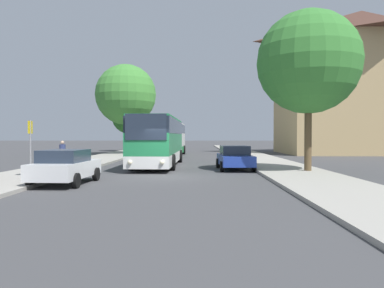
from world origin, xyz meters
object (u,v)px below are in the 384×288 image
bus_middle (171,138)px  bus_front (159,140)px  bus_stop_sign (30,142)px  pedestrian_waiting_far (63,155)px  parked_car_right_near (235,157)px  tree_left_near (129,117)px  parked_car_left_curb (65,166)px  tree_right_near (309,62)px  tree_left_far (126,95)px

bus_middle → bus_front: bearing=-88.3°
bus_stop_sign → pedestrian_waiting_far: size_ratio=1.63×
parked_car_right_near → pedestrian_waiting_far: bearing=5.1°
pedestrian_waiting_far → tree_left_near: 29.12m
parked_car_left_curb → tree_right_near: bearing=24.9°
bus_middle → parked_car_left_curb: (-2.91, -23.63, -1.07)m
tree_left_near → tree_left_far: 9.93m
bus_front → tree_left_far: size_ratio=1.20×
tree_left_near → pedestrian_waiting_far: bearing=-87.3°
bus_front → tree_right_near: size_ratio=1.31×
parked_car_right_near → bus_stop_sign: 11.79m
tree_right_near → pedestrian_waiting_far: bearing=176.3°
bus_middle → parked_car_right_near: bearing=-71.4°
bus_front → tree_left_near: (-6.66, 24.72, 2.92)m
tree_right_near → tree_left_far: bearing=125.1°
tree_left_near → tree_right_near: bearing=-62.3°
tree_left_far → tree_right_near: (14.16, -20.14, -0.43)m
bus_stop_sign → parked_car_left_curb: bearing=-33.4°
parked_car_right_near → bus_middle: bearing=-74.5°
tree_right_near → parked_car_left_curb: bearing=-157.6°
bus_front → parked_car_right_near: bearing=-28.5°
parked_car_right_near → bus_front: bearing=-31.4°
tree_right_near → parked_car_right_near: bearing=150.6°
parked_car_right_near → tree_left_near: 30.22m
bus_middle → tree_left_near: (-6.54, 11.09, 2.86)m
bus_front → parked_car_left_curb: 10.50m
bus_stop_sign → tree_left_near: 33.43m
bus_middle → parked_car_right_near: (5.17, -16.49, -1.08)m
bus_stop_sign → tree_right_near: 15.24m
tree_left_far → pedestrian_waiting_far: bearing=-90.3°
pedestrian_waiting_far → bus_front: bearing=-64.5°
parked_car_left_curb → tree_left_near: (-3.63, 34.72, 3.93)m
bus_middle → tree_left_near: 13.19m
pedestrian_waiting_far → tree_right_near: 15.21m
pedestrian_waiting_far → tree_left_far: bearing=-12.7°
bus_front → tree_left_far: bearing=110.1°
bus_front → parked_car_left_curb: bearing=-105.9°
parked_car_left_curb → tree_left_far: 25.86m
parked_car_right_near → tree_right_near: size_ratio=0.49×
bus_front → tree_left_far: 16.69m
parked_car_left_curb → parked_car_right_near: 10.79m
bus_front → tree_left_near: bearing=106.1°
parked_car_left_curb → bus_front: bearing=75.6°
bus_middle → parked_car_right_near: 17.31m
tree_left_far → tree_left_near: bearing=98.6°
bus_middle → parked_car_left_curb: 23.83m
bus_middle → tree_right_near: size_ratio=1.22×
bus_stop_sign → tree_right_near: bearing=13.9°
parked_car_right_near → tree_left_near: tree_left_near is taller
bus_middle → parked_car_left_curb: bearing=-95.8°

